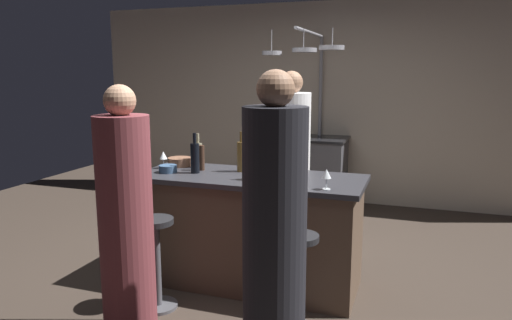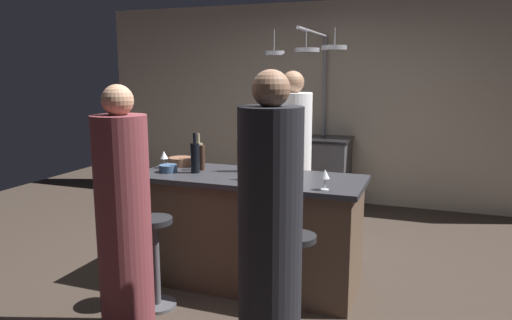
# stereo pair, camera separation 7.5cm
# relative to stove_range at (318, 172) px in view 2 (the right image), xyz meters

# --- Properties ---
(ground_plane) EXTENTS (9.00, 9.00, 0.00)m
(ground_plane) POSITION_rel_stove_range_xyz_m (0.00, -2.45, -0.45)
(ground_plane) COLOR #382D26
(back_wall) EXTENTS (6.40, 0.16, 2.60)m
(back_wall) POSITION_rel_stove_range_xyz_m (0.00, 0.40, 0.85)
(back_wall) COLOR #BCAD99
(back_wall) RESTS_ON ground_plane
(kitchen_island) EXTENTS (1.80, 0.72, 0.90)m
(kitchen_island) POSITION_rel_stove_range_xyz_m (0.00, -2.45, 0.01)
(kitchen_island) COLOR brown
(kitchen_island) RESTS_ON ground_plane
(stove_range) EXTENTS (0.80, 0.64, 0.89)m
(stove_range) POSITION_rel_stove_range_xyz_m (0.00, 0.00, 0.00)
(stove_range) COLOR #47474C
(stove_range) RESTS_ON ground_plane
(chef) EXTENTS (0.36, 0.36, 1.72)m
(chef) POSITION_rel_stove_range_xyz_m (0.12, -1.65, 0.35)
(chef) COLOR white
(chef) RESTS_ON ground_plane
(bar_stool_left) EXTENTS (0.28, 0.28, 0.68)m
(bar_stool_left) POSITION_rel_stove_range_xyz_m (-0.49, -3.07, -0.07)
(bar_stool_left) COLOR #4C4C51
(bar_stool_left) RESTS_ON ground_plane
(guest_left) EXTENTS (0.35, 0.35, 1.64)m
(guest_left) POSITION_rel_stove_range_xyz_m (-0.48, -3.44, 0.31)
(guest_left) COLOR brown
(guest_left) RESTS_ON ground_plane
(bar_stool_right) EXTENTS (0.28, 0.28, 0.68)m
(bar_stool_right) POSITION_rel_stove_range_xyz_m (0.56, -3.07, -0.07)
(bar_stool_right) COLOR #4C4C51
(bar_stool_right) RESTS_ON ground_plane
(guest_right) EXTENTS (0.36, 0.36, 1.72)m
(guest_right) POSITION_rel_stove_range_xyz_m (0.51, -3.45, 0.35)
(guest_right) COLOR black
(guest_right) RESTS_ON ground_plane
(overhead_pot_rack) EXTENTS (0.88, 1.36, 2.17)m
(overhead_pot_rack) POSITION_rel_stove_range_xyz_m (0.04, -0.51, 1.26)
(overhead_pot_rack) COLOR gray
(overhead_pot_rack) RESTS_ON ground_plane
(cutting_board) EXTENTS (0.32, 0.22, 0.02)m
(cutting_board) POSITION_rel_stove_range_xyz_m (0.09, -2.25, 0.46)
(cutting_board) COLOR #997047
(cutting_board) RESTS_ON kitchen_island
(pepper_mill) EXTENTS (0.05, 0.05, 0.21)m
(pepper_mill) POSITION_rel_stove_range_xyz_m (-0.45, -2.38, 0.56)
(pepper_mill) COLOR #382319
(pepper_mill) RESTS_ON kitchen_island
(wine_bottle_white) EXTENTS (0.07, 0.07, 0.29)m
(wine_bottle_white) POSITION_rel_stove_range_xyz_m (-0.53, -2.28, 0.56)
(wine_bottle_white) COLOR gray
(wine_bottle_white) RESTS_ON kitchen_island
(wine_bottle_dark) EXTENTS (0.07, 0.07, 0.33)m
(wine_bottle_dark) POSITION_rel_stove_range_xyz_m (-0.45, -2.50, 0.58)
(wine_bottle_dark) COLOR black
(wine_bottle_dark) RESTS_ON kitchen_island
(wine_bottle_red) EXTENTS (0.07, 0.07, 0.31)m
(wine_bottle_red) POSITION_rel_stove_range_xyz_m (0.13, -2.56, 0.57)
(wine_bottle_red) COLOR #143319
(wine_bottle_red) RESTS_ON kitchen_island
(wine_bottle_amber) EXTENTS (0.07, 0.07, 0.33)m
(wine_bottle_amber) POSITION_rel_stove_range_xyz_m (-0.12, -2.32, 0.58)
(wine_bottle_amber) COLOR brown
(wine_bottle_amber) RESTS_ON kitchen_island
(wine_bottle_rose) EXTENTS (0.07, 0.07, 0.31)m
(wine_bottle_rose) POSITION_rel_stove_range_xyz_m (0.36, -2.29, 0.57)
(wine_bottle_rose) COLOR #B78C8E
(wine_bottle_rose) RESTS_ON kitchen_island
(wine_glass_near_right_guest) EXTENTS (0.07, 0.07, 0.15)m
(wine_glass_near_right_guest) POSITION_rel_stove_range_xyz_m (-0.79, -2.41, 0.56)
(wine_glass_near_right_guest) COLOR silver
(wine_glass_near_right_guest) RESTS_ON kitchen_island
(wine_glass_near_left_guest) EXTENTS (0.07, 0.07, 0.15)m
(wine_glass_near_left_guest) POSITION_rel_stove_range_xyz_m (0.66, -2.70, 0.56)
(wine_glass_near_left_guest) COLOR silver
(wine_glass_near_left_guest) RESTS_ON kitchen_island
(mixing_bowl_blue) EXTENTS (0.15, 0.15, 0.06)m
(mixing_bowl_blue) POSITION_rel_stove_range_xyz_m (-0.68, -2.55, 0.48)
(mixing_bowl_blue) COLOR #334C6B
(mixing_bowl_blue) RESTS_ON kitchen_island
(mixing_bowl_wooden) EXTENTS (0.21, 0.21, 0.07)m
(mixing_bowl_wooden) POSITION_rel_stove_range_xyz_m (-0.71, -2.27, 0.49)
(mixing_bowl_wooden) COLOR brown
(mixing_bowl_wooden) RESTS_ON kitchen_island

